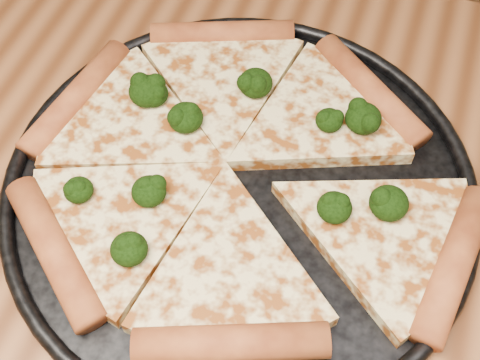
% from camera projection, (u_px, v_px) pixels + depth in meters
% --- Properties ---
extents(dining_table, '(1.20, 0.90, 0.75)m').
position_uv_depth(dining_table, '(164.00, 354.00, 0.56)').
color(dining_table, brown).
rests_on(dining_table, ground).
extents(pizza_pan, '(0.41, 0.41, 0.02)m').
position_uv_depth(pizza_pan, '(240.00, 185.00, 0.55)').
color(pizza_pan, black).
rests_on(pizza_pan, dining_table).
extents(pizza, '(0.41, 0.38, 0.03)m').
position_uv_depth(pizza, '(234.00, 167.00, 0.54)').
color(pizza, beige).
rests_on(pizza, pizza_pan).
extents(broccoli_florets, '(0.28, 0.23, 0.03)m').
position_uv_depth(broccoli_florets, '(235.00, 144.00, 0.54)').
color(broccoli_florets, black).
rests_on(broccoli_florets, pizza).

